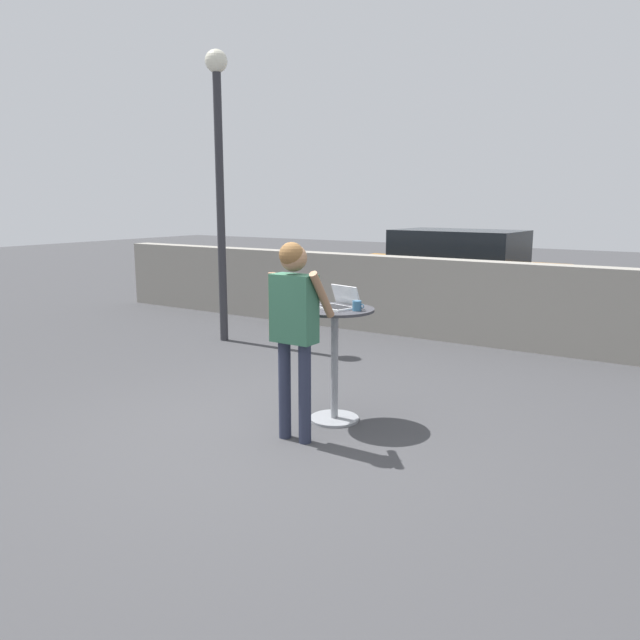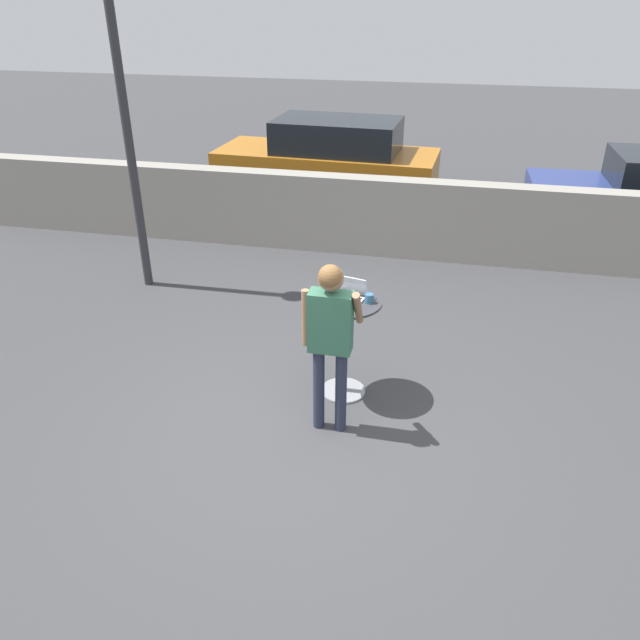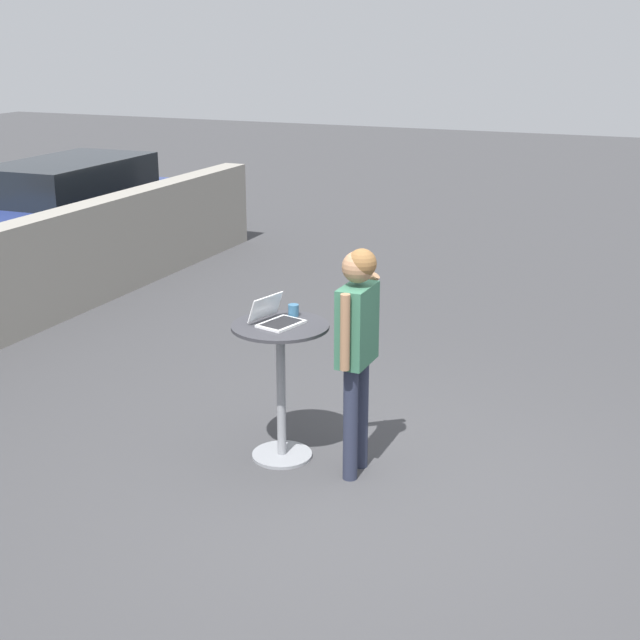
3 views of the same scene
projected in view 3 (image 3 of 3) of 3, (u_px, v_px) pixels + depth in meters
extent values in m
plane|color=#3D3D3F|center=(370.00, 493.00, 6.48)|extent=(50.00, 50.00, 0.00)
cylinder|color=gray|center=(282.00, 455.00, 7.04)|extent=(0.48, 0.48, 0.03)
cylinder|color=gray|center=(281.00, 392.00, 6.87)|extent=(0.07, 0.07, 1.05)
cylinder|color=#333338|center=(280.00, 326.00, 6.71)|extent=(0.74, 0.74, 0.02)
cube|color=silver|center=(281.00, 324.00, 6.70)|extent=(0.38, 0.31, 0.02)
cube|color=black|center=(281.00, 322.00, 6.69)|extent=(0.33, 0.26, 0.00)
cube|color=silver|center=(265.00, 307.00, 6.75)|extent=(0.34, 0.16, 0.19)
cube|color=white|center=(266.00, 307.00, 6.75)|extent=(0.31, 0.14, 0.17)
cylinder|color=#336084|center=(293.00, 310.00, 6.90)|extent=(0.08, 0.08, 0.09)
torus|color=#336084|center=(296.00, 308.00, 6.94)|extent=(0.04, 0.01, 0.04)
cylinder|color=#282D42|center=(351.00, 424.00, 6.56)|extent=(0.11, 0.11, 0.89)
cylinder|color=#282D42|center=(361.00, 413.00, 6.74)|extent=(0.11, 0.11, 0.89)
cube|color=#33664C|center=(357.00, 325.00, 6.42)|extent=(0.40, 0.20, 0.59)
sphere|color=#936B4C|center=(358.00, 267.00, 6.29)|extent=(0.23, 0.23, 0.23)
sphere|color=brown|center=(362.00, 263.00, 6.27)|extent=(0.21, 0.21, 0.21)
cylinder|color=#936B4C|center=(345.00, 332.00, 6.22)|extent=(0.07, 0.07, 0.56)
cylinder|color=#936B4C|center=(358.00, 299.00, 6.62)|extent=(0.07, 0.33, 0.43)
cube|color=navy|center=(64.00, 220.00, 12.93)|extent=(4.64, 1.74, 0.63)
cube|color=black|center=(70.00, 178.00, 12.95)|extent=(2.56, 1.49, 0.53)
cylinder|color=black|center=(46.00, 267.00, 11.48)|extent=(0.62, 0.24, 0.61)
cylinder|color=black|center=(162.00, 225.00, 14.00)|extent=(0.62, 0.24, 0.61)
cylinder|color=black|center=(81.00, 218.00, 14.55)|extent=(0.62, 0.24, 0.61)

